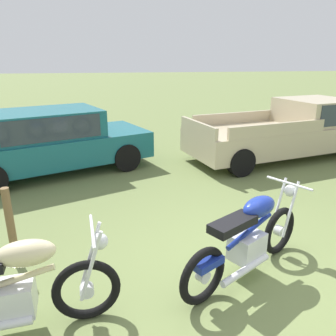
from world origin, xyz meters
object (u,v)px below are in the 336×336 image
object	(u,v)px
motorcycle_cream	(11,290)
motorcycle_blue	(248,238)
pickup_truck_beige	(295,128)
fence_post_wooden	(11,225)
car_teal	(50,138)

from	to	relation	value
motorcycle_cream	motorcycle_blue	bearing A→B (deg)	5.29
pickup_truck_beige	fence_post_wooden	xyz separation A→B (m)	(-6.18, -3.73, -0.24)
motorcycle_blue	pickup_truck_beige	size ratio (longest dim) A/B	0.34
motorcycle_blue	fence_post_wooden	bearing A→B (deg)	134.07
car_teal	pickup_truck_beige	xyz separation A→B (m)	(6.16, 0.12, -0.05)
motorcycle_cream	pickup_truck_beige	size ratio (longest dim) A/B	0.37
motorcycle_cream	fence_post_wooden	bearing A→B (deg)	98.99
motorcycle_cream	fence_post_wooden	distance (m)	1.30
car_teal	pickup_truck_beige	size ratio (longest dim) A/B	0.83
motorcycle_cream	motorcycle_blue	world-z (taller)	same
car_teal	pickup_truck_beige	world-z (taller)	pickup_truck_beige
motorcycle_cream	fence_post_wooden	xyz separation A→B (m)	(-0.30, 1.27, 0.02)
pickup_truck_beige	motorcycle_blue	bearing A→B (deg)	-137.71
fence_post_wooden	motorcycle_cream	bearing A→B (deg)	-76.63
pickup_truck_beige	fence_post_wooden	size ratio (longest dim) A/B	5.45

